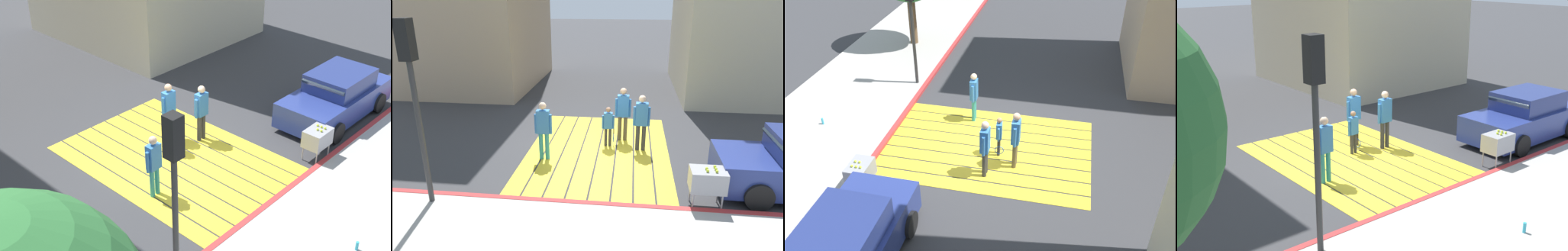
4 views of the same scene
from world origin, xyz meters
The scene contains 12 objects.
ground_plane centered at (0.00, 0.00, 0.00)m, with size 120.00×120.00×0.00m, color #38383A.
crosswalk_stripes centered at (0.00, 0.00, 0.01)m, with size 6.40×4.35×0.01m.
sidewalk_west centered at (-5.60, 0.00, 0.06)m, with size 4.80×40.00×0.12m, color #ADA8A0.
curb_painted centered at (-3.25, 0.00, 0.07)m, with size 0.16×40.00×0.13m, color #BC3333.
car_parked_near_curb centered at (-2.00, -5.30, 0.73)m, with size 2.00×4.31×1.57m.
traffic_light_corner centered at (-3.58, 3.58, 3.04)m, with size 0.39×0.28×4.24m.
tennis_ball_cart centered at (-2.90, -2.76, 0.70)m, with size 0.56×0.80×1.02m.
water_bottle centered at (-5.67, -0.03, 0.23)m, with size 0.07×0.07×0.22m, color #33A5BF.
pedestrian_adult_lead centered at (0.96, -0.71, 1.06)m, with size 0.23×0.53×1.81m.
pedestrian_adult_trailing centered at (-0.79, 1.55, 1.03)m, with size 0.24×0.51×1.76m.
pedestrian_adult_side centered at (0.19, -1.30, 1.05)m, with size 0.23×0.52×1.80m.
pedestrian_child_with_racket centered at (0.41, -0.27, 0.74)m, with size 0.29×0.41×1.32m.
Camera 3 is at (2.16, -10.77, 7.92)m, focal length 39.35 mm.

